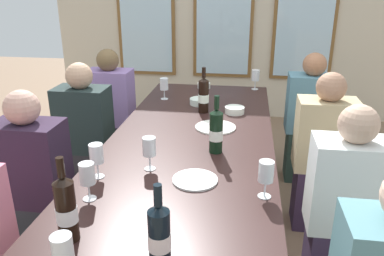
% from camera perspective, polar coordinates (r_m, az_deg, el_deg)
% --- Properties ---
extents(ground_plane, '(12.00, 12.00, 0.00)m').
position_cam_1_polar(ground_plane, '(2.72, -0.18, -16.15)').
color(ground_plane, '#81644C').
extents(dining_table, '(0.99, 2.60, 0.74)m').
position_cam_1_polar(dining_table, '(2.38, -0.20, -3.04)').
color(dining_table, black).
rests_on(dining_table, ground).
extents(white_plate_0, '(0.22, 0.22, 0.01)m').
position_cam_1_polar(white_plate_0, '(1.88, 0.44, -7.65)').
color(white_plate_0, white).
rests_on(white_plate_0, dining_table).
extents(white_plate_1, '(0.27, 0.27, 0.01)m').
position_cam_1_polar(white_plate_1, '(2.53, 3.48, 0.12)').
color(white_plate_1, white).
rests_on(white_plate_1, dining_table).
extents(wine_bottle_0, '(0.08, 0.08, 0.34)m').
position_cam_1_polar(wine_bottle_0, '(1.50, -18.08, -11.26)').
color(wine_bottle_0, black).
rests_on(wine_bottle_0, dining_table).
extents(wine_bottle_1, '(0.08, 0.08, 0.33)m').
position_cam_1_polar(wine_bottle_1, '(2.80, 1.72, 4.89)').
color(wine_bottle_1, black).
rests_on(wine_bottle_1, dining_table).
extents(wine_bottle_2, '(0.08, 0.08, 0.31)m').
position_cam_1_polar(wine_bottle_2, '(1.33, -4.85, -15.49)').
color(wine_bottle_2, black).
rests_on(wine_bottle_2, dining_table).
extents(wine_bottle_3, '(0.08, 0.08, 0.33)m').
position_cam_1_polar(wine_bottle_3, '(2.14, 3.57, -0.41)').
color(wine_bottle_3, black).
rests_on(wine_bottle_3, dining_table).
extents(tasting_bowl_0, '(0.14, 0.14, 0.05)m').
position_cam_1_polar(tasting_bowl_0, '(2.82, 6.30, 2.66)').
color(tasting_bowl_0, white).
rests_on(tasting_bowl_0, dining_table).
extents(tasting_bowl_1, '(0.12, 0.12, 0.05)m').
position_cam_1_polar(tasting_bowl_1, '(3.47, 1.77, 6.28)').
color(tasting_bowl_1, white).
rests_on(tasting_bowl_1, dining_table).
extents(tasting_bowl_2, '(0.15, 0.15, 0.05)m').
position_cam_1_polar(tasting_bowl_2, '(3.00, 1.08, 3.94)').
color(tasting_bowl_2, white).
rests_on(tasting_bowl_2, dining_table).
extents(wine_glass_0, '(0.07, 0.07, 0.17)m').
position_cam_1_polar(wine_glass_0, '(1.92, -13.94, -3.81)').
color(wine_glass_0, white).
rests_on(wine_glass_0, dining_table).
extents(wine_glass_1, '(0.07, 0.07, 0.17)m').
position_cam_1_polar(wine_glass_1, '(3.13, -4.14, 6.34)').
color(wine_glass_1, white).
rests_on(wine_glass_1, dining_table).
extents(wine_glass_2, '(0.07, 0.07, 0.17)m').
position_cam_1_polar(wine_glass_2, '(1.95, -6.33, -2.95)').
color(wine_glass_2, white).
rests_on(wine_glass_2, dining_table).
extents(wine_glass_3, '(0.07, 0.07, 0.17)m').
position_cam_1_polar(wine_glass_3, '(3.46, 9.36, 7.53)').
color(wine_glass_3, white).
rests_on(wine_glass_3, dining_table).
extents(wine_glass_4, '(0.07, 0.07, 0.17)m').
position_cam_1_polar(wine_glass_4, '(1.73, 10.87, -6.56)').
color(wine_glass_4, white).
rests_on(wine_glass_4, dining_table).
extents(wine_glass_5, '(0.07, 0.07, 0.17)m').
position_cam_1_polar(wine_glass_5, '(1.32, -18.57, -16.73)').
color(wine_glass_5, white).
rests_on(wine_glass_5, dining_table).
extents(wine_glass_6, '(0.07, 0.07, 0.17)m').
position_cam_1_polar(wine_glass_6, '(1.74, -15.21, -6.65)').
color(wine_glass_6, white).
rests_on(wine_glass_6, dining_table).
extents(seated_person_0, '(0.38, 0.24, 1.11)m').
position_cam_1_polar(seated_person_0, '(3.50, -11.73, 1.89)').
color(seated_person_0, '#242234').
rests_on(seated_person_0, ground).
extents(seated_person_1, '(0.38, 0.24, 1.11)m').
position_cam_1_polar(seated_person_1, '(3.40, 16.77, 0.85)').
color(seated_person_1, '#253931').
rests_on(seated_person_1, ground).
extents(seated_person_2, '(0.38, 0.24, 1.11)m').
position_cam_1_polar(seated_person_2, '(2.42, -22.13, -8.29)').
color(seated_person_2, '#262D33').
rests_on(seated_person_2, ground).
extents(seated_person_3, '(0.38, 0.24, 1.11)m').
position_cam_1_polar(seated_person_3, '(2.17, 21.51, -11.66)').
color(seated_person_3, '#362641').
rests_on(seated_person_3, ground).
extents(seated_person_6, '(0.38, 0.24, 1.11)m').
position_cam_1_polar(seated_person_6, '(3.00, -15.39, -1.72)').
color(seated_person_6, '#2E2B30').
rests_on(seated_person_6, ground).
extents(seated_person_7, '(0.38, 0.24, 1.11)m').
position_cam_1_polar(seated_person_7, '(2.76, 18.63, -4.14)').
color(seated_person_7, '#34243C').
rests_on(seated_person_7, ground).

